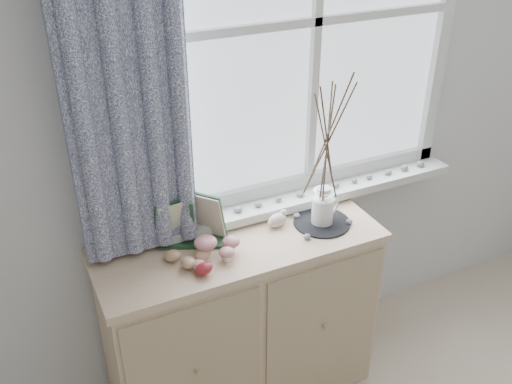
% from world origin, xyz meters
% --- Properties ---
extents(sideboard, '(1.20, 0.45, 0.85)m').
position_xyz_m(sideboard, '(-0.15, 1.75, 0.43)').
color(sideboard, beige).
rests_on(sideboard, ground).
extents(botanical_book, '(0.35, 0.25, 0.23)m').
position_xyz_m(botanical_book, '(-0.32, 1.80, 0.96)').
color(botanical_book, '#1F4127').
rests_on(botanical_book, sideboard).
extents(toadstool_cluster, '(0.22, 0.15, 0.09)m').
position_xyz_m(toadstool_cluster, '(-0.28, 1.71, 0.90)').
color(toadstool_cluster, white).
rests_on(toadstool_cluster, sideboard).
extents(wooden_eggs, '(0.17, 0.17, 0.07)m').
position_xyz_m(wooden_eggs, '(-0.38, 1.69, 0.88)').
color(wooden_eggs, tan).
rests_on(wooden_eggs, sideboard).
extents(songbird_figurine, '(0.14, 0.09, 0.07)m').
position_xyz_m(songbird_figurine, '(0.04, 1.80, 0.88)').
color(songbird_figurine, white).
rests_on(songbird_figurine, sideboard).
extents(crocheted_doily, '(0.25, 0.25, 0.01)m').
position_xyz_m(crocheted_doily, '(0.23, 1.73, 0.85)').
color(crocheted_doily, black).
rests_on(crocheted_doily, sideboard).
extents(twig_pitcher, '(0.33, 0.33, 0.71)m').
position_xyz_m(twig_pitcher, '(0.23, 1.73, 1.26)').
color(twig_pitcher, white).
rests_on(twig_pitcher, crocheted_doily).
extents(sideboard_pebbles, '(0.33, 0.23, 0.02)m').
position_xyz_m(sideboard_pebbles, '(0.15, 1.75, 0.86)').
color(sideboard_pebbles, gray).
rests_on(sideboard_pebbles, sideboard).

